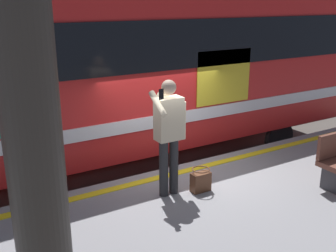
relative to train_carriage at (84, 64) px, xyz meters
name	(u,v)px	position (x,y,z in m)	size (l,w,h in m)	color
ground_plane	(175,210)	(-0.94, 1.95, -2.60)	(25.09, 25.09, 0.00)	#4C4742
platform	(253,245)	(-0.94, 4.06, -2.14)	(16.73, 4.24, 0.91)	gray
safety_line	(184,171)	(-0.94, 2.25, -1.68)	(16.39, 0.16, 0.01)	yellow
track_rail_near	(145,182)	(-0.94, 0.71, -2.52)	(21.75, 0.08, 0.16)	slate
track_rail_far	(118,160)	(-0.94, -0.72, -2.52)	(21.75, 0.08, 0.16)	slate
train_carriage	(84,64)	(0.00, 0.00, 0.00)	(13.61, 2.92, 4.12)	red
passenger	(169,128)	(-0.26, 2.83, -0.61)	(0.57, 0.55, 1.81)	#262628
handbag	(201,181)	(-0.74, 3.01, -1.51)	(0.31, 0.29, 0.38)	#59331E
station_column	(35,158)	(2.12, 4.91, 0.13)	(0.42, 0.42, 3.64)	#38332D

